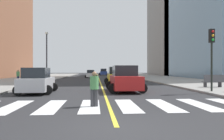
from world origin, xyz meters
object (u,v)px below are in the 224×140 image
Objects in this scene: car_yellow_second at (117,76)px; traffic_light_near_corner at (212,47)px; car_silver_fifth at (37,81)px; street_lamp at (47,51)px; car_white_sixth at (91,74)px; park_bench at (213,81)px; car_red_third at (125,79)px; car_blue_fourth at (103,72)px; car_gray_nearest at (123,73)px; pedestrian_crossing at (94,87)px; pedestrian_walking_west at (18,75)px.

traffic_light_near_corner is at bearing 123.11° from car_yellow_second.
street_lamp is at bearing 98.55° from car_silver_fifth.
car_white_sixth is at bearing 61.74° from street_lamp.
car_silver_fifth is 2.33× the size of park_bench.
car_red_third is 48.75m from car_blue_fourth.
car_white_sixth is at bearing 26.25° from park_bench.
car_blue_fourth is (-3.67, 17.27, -0.04)m from car_gray_nearest.
street_lamp is (-7.42, 23.79, 3.60)m from pedestrian_crossing.
pedestrian_walking_west is (-15.57, -21.03, 0.03)m from car_gray_nearest.
car_gray_nearest is at bearing 70.57° from car_silver_fifth.
street_lamp reaches higher than car_gray_nearest.
pedestrian_crossing is (0.94, -35.83, 0.13)m from car_white_sixth.
street_lamp is (-6.47, -12.04, 3.74)m from car_white_sixth.
street_lamp is (-15.99, 18.69, 1.14)m from traffic_light_near_corner.
car_gray_nearest is at bearing -97.45° from car_red_third.
car_silver_fifth is 18.35m from street_lamp.
pedestrian_walking_west is (-11.84, 10.45, 0.05)m from car_red_third.
car_blue_fourth is 1.19× the size of car_white_sixth.
car_red_third is 7.28m from pedestrian_crossing.
pedestrian_walking_west reaches higher than car_white_sixth.
car_yellow_second is 13.86m from street_lamp.
car_gray_nearest is 1.06× the size of car_blue_fourth.
car_blue_fourth is at bearing -80.02° from car_gray_nearest.
car_yellow_second is at bearing -89.52° from pedestrian_crossing.
pedestrian_crossing is (-8.58, -5.10, -2.46)m from traffic_light_near_corner.
pedestrian_walking_west is (-11.96, 2.54, 0.05)m from car_yellow_second.
car_gray_nearest is at bearing -85.76° from traffic_light_near_corner.
pedestrian_crossing is at bearing -56.87° from car_silver_fifth.
car_silver_fifth is (-6.67, -49.53, -0.06)m from car_blue_fourth.
car_gray_nearest is 2.61× the size of park_bench.
traffic_light_near_corner is at bearing 92.20° from car_gray_nearest.
pedestrian_crossing is at bearing 70.19° from car_red_third.
car_gray_nearest is 1.12× the size of car_silver_fifth.
traffic_light_near_corner reaches higher than car_yellow_second.
pedestrian_crossing is (-2.44, -55.62, -0.02)m from car_blue_fourth.
car_yellow_second is 1.09× the size of car_silver_fifth.
traffic_light_near_corner is (6.14, -50.52, 2.44)m from car_blue_fourth.
park_bench is 13.82m from pedestrian_crossing.
car_blue_fourth is 0.61× the size of street_lamp.
car_red_third is 2.96× the size of pedestrian_walking_west.
car_gray_nearest is at bearing 11.79° from park_bench.
traffic_light_near_corner is at bearing -6.06° from car_silver_fifth.
car_silver_fifth reaches higher than pedestrian_walking_west.
car_gray_nearest is 1.04× the size of traffic_light_near_corner.
traffic_light_near_corner reaches higher than pedestrian_crossing.
car_yellow_second is 11.68m from traffic_light_near_corner.
street_lamp is at bearing 53.27° from park_bench.
traffic_light_near_corner is (2.46, -33.25, 2.39)m from car_gray_nearest.
car_white_sixth is at bearing 79.94° from car_blue_fourth.
car_gray_nearest is at bearing -15.22° from pedestrian_walking_west.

